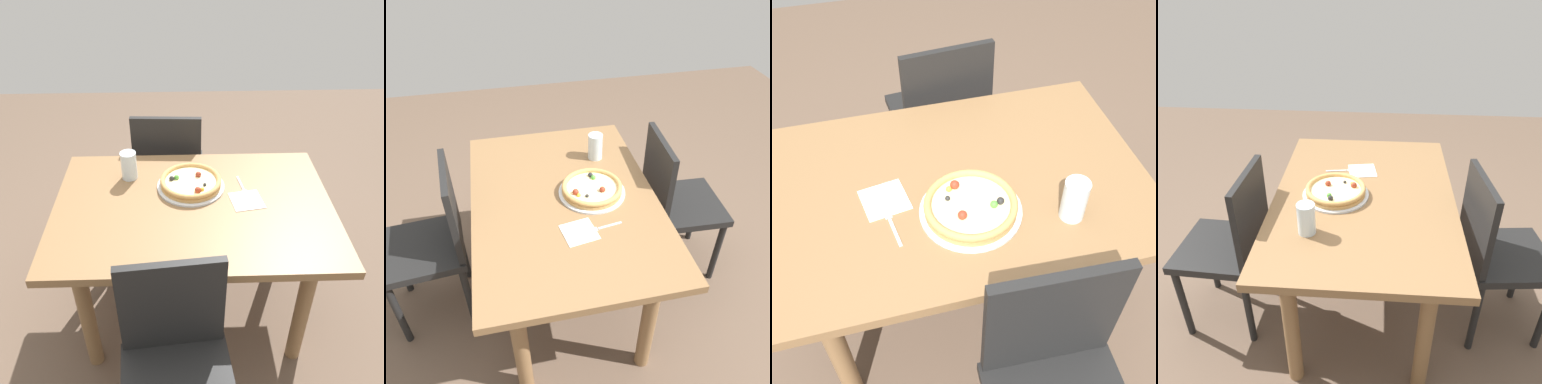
% 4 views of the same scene
% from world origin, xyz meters
% --- Properties ---
extents(ground_plane, '(6.00, 6.00, 0.00)m').
position_xyz_m(ground_plane, '(0.00, 0.00, 0.00)').
color(ground_plane, brown).
extents(dining_table, '(1.25, 0.86, 0.73)m').
position_xyz_m(dining_table, '(0.00, 0.00, 0.62)').
color(dining_table, olive).
rests_on(dining_table, ground).
extents(chair_near, '(0.42, 0.42, 0.90)m').
position_xyz_m(chair_near, '(0.12, -0.65, 0.50)').
color(chair_near, black).
rests_on(chair_near, ground).
extents(chair_far, '(0.44, 0.44, 0.90)m').
position_xyz_m(chair_far, '(0.08, 0.65, 0.50)').
color(chair_far, black).
rests_on(chair_far, ground).
extents(plate, '(0.32, 0.32, 0.01)m').
position_xyz_m(plate, '(0.01, -0.14, 0.73)').
color(plate, silver).
rests_on(plate, dining_table).
extents(pizza, '(0.29, 0.29, 0.05)m').
position_xyz_m(pizza, '(0.01, -0.14, 0.76)').
color(pizza, tan).
rests_on(pizza, plate).
extents(fork, '(0.04, 0.17, 0.00)m').
position_xyz_m(fork, '(-0.24, -0.12, 0.73)').
color(fork, silver).
rests_on(fork, dining_table).
extents(drinking_glass, '(0.08, 0.08, 0.14)m').
position_xyz_m(drinking_glass, '(0.30, -0.23, 0.80)').
color(drinking_glass, silver).
rests_on(drinking_glass, dining_table).
extents(napkin, '(0.16, 0.16, 0.00)m').
position_xyz_m(napkin, '(-0.24, -0.02, 0.73)').
color(napkin, white).
rests_on(napkin, dining_table).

